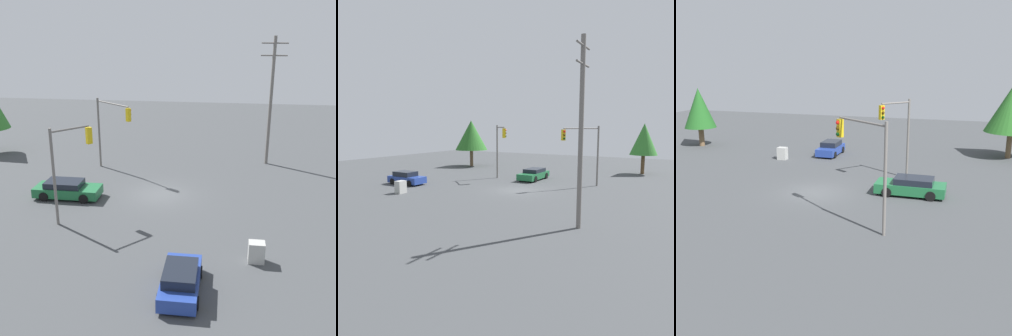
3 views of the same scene
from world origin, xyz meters
TOP-DOWN VIEW (x-y plane):
  - ground_plane at (0.00, 0.00)m, footprint 80.00×80.00m
  - sedan_green at (-6.56, -1.43)m, footprint 4.75×2.04m
  - sedan_blue at (2.84, -11.78)m, footprint 1.88×4.00m
  - traffic_signal_main at (-4.85, 4.83)m, footprint 3.54×2.81m
  - traffic_signal_cross at (-4.90, -4.93)m, footprint 2.02×2.25m
  - utility_pole_tall at (8.46, 8.65)m, footprint 2.20×0.28m
  - electrical_cabinet at (6.52, -8.59)m, footprint 0.85×0.67m

SIDE VIEW (x-z plane):
  - ground_plane at x=0.00m, z-range 0.00..0.00m
  - electrical_cabinet at x=6.52m, z-range 0.00..1.14m
  - sedan_green at x=-6.56m, z-range -0.01..1.27m
  - sedan_blue at x=2.84m, z-range -0.03..1.32m
  - traffic_signal_cross at x=-4.90m, z-range 1.08..7.28m
  - traffic_signal_main at x=-4.85m, z-range 1.16..7.27m
  - utility_pole_tall at x=8.46m, z-range 0.30..11.42m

